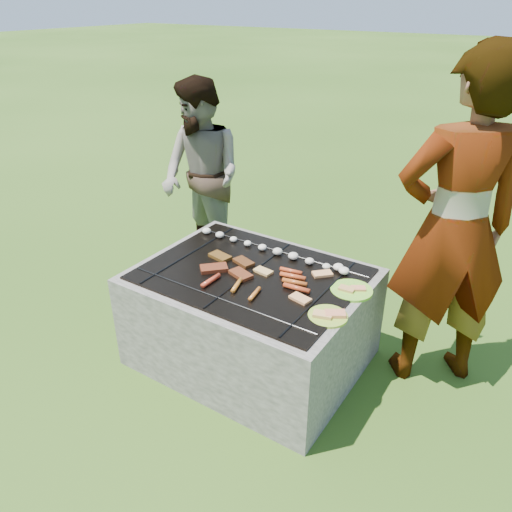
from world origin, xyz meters
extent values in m
plane|color=#2A4B12|center=(0.00, 0.00, 0.00)|extent=(60.00, 60.00, 0.00)
cube|color=gray|center=(0.00, 0.41, 0.30)|extent=(1.30, 0.18, 0.60)
cube|color=#A0978E|center=(0.00, -0.41, 0.30)|extent=(1.30, 0.18, 0.60)
cube|color=#A59C92|center=(-0.56, 0.00, 0.30)|extent=(0.18, 0.64, 0.60)
cube|color=gray|center=(0.56, 0.00, 0.30)|extent=(0.18, 0.64, 0.60)
cube|color=black|center=(0.00, 0.00, 0.24)|extent=(0.94, 0.64, 0.48)
sphere|color=#FF5914|center=(0.00, 0.00, 0.46)|extent=(0.10, 0.10, 0.10)
cube|color=black|center=(0.00, 0.00, 0.61)|extent=(1.20, 0.90, 0.01)
cylinder|color=black|center=(-0.45, 0.00, 0.61)|extent=(0.01, 0.88, 0.01)
cylinder|color=black|center=(0.00, 0.00, 0.61)|extent=(0.01, 0.88, 0.01)
cylinder|color=black|center=(0.45, 0.00, 0.61)|extent=(0.01, 0.88, 0.01)
cylinder|color=black|center=(0.00, -0.32, 0.61)|extent=(1.18, 0.01, 0.01)
cylinder|color=black|center=(0.00, 0.32, 0.61)|extent=(1.18, 0.01, 0.01)
ellipsoid|color=white|center=(-0.55, 0.28, 0.63)|extent=(0.06, 0.06, 0.04)
ellipsoid|color=beige|center=(-0.44, 0.28, 0.63)|extent=(0.06, 0.06, 0.04)
ellipsoid|color=white|center=(-0.32, 0.28, 0.63)|extent=(0.05, 0.05, 0.03)
ellipsoid|color=white|center=(-0.21, 0.28, 0.63)|extent=(0.05, 0.05, 0.03)
ellipsoid|color=white|center=(-0.10, 0.28, 0.63)|extent=(0.05, 0.05, 0.04)
ellipsoid|color=beige|center=(0.01, 0.28, 0.63)|extent=(0.06, 0.06, 0.04)
ellipsoid|color=beige|center=(0.12, 0.28, 0.63)|extent=(0.06, 0.06, 0.04)
ellipsoid|color=beige|center=(0.23, 0.28, 0.63)|extent=(0.05, 0.05, 0.04)
ellipsoid|color=beige|center=(0.34, 0.28, 0.63)|extent=(0.05, 0.05, 0.03)
ellipsoid|color=silver|center=(0.45, 0.28, 0.63)|extent=(0.06, 0.06, 0.04)
ellipsoid|color=silver|center=(0.41, 0.30, 0.63)|extent=(0.06, 0.06, 0.04)
cube|color=brown|center=(-0.26, 0.05, 0.62)|extent=(0.15, 0.10, 0.02)
cube|color=brown|center=(-0.10, 0.07, 0.62)|extent=(0.14, 0.11, 0.02)
cube|color=#A03A1D|center=(-0.20, -0.09, 0.62)|extent=(0.17, 0.17, 0.02)
cube|color=#9A431C|center=(-0.03, -0.06, 0.62)|extent=(0.16, 0.12, 0.02)
cylinder|color=#EC4B27|center=(0.19, 0.13, 0.62)|extent=(0.13, 0.04, 0.02)
cylinder|color=#D84423|center=(0.23, 0.08, 0.63)|extent=(0.15, 0.05, 0.03)
cylinder|color=#D45622|center=(0.27, 0.03, 0.63)|extent=(0.14, 0.05, 0.03)
cylinder|color=red|center=(0.31, -0.02, 0.63)|extent=(0.15, 0.04, 0.03)
cylinder|color=orange|center=(0.02, -0.17, 0.62)|extent=(0.06, 0.14, 0.03)
cylinder|color=orange|center=(0.15, -0.19, 0.62)|extent=(0.04, 0.13, 0.02)
cylinder|color=red|center=(-0.13, -0.21, 0.63)|extent=(0.03, 0.15, 0.03)
cube|color=#F5CC7D|center=(0.05, 0.04, 0.62)|extent=(0.11, 0.07, 0.01)
cube|color=#E9CD77|center=(0.37, -0.10, 0.62)|extent=(0.12, 0.08, 0.01)
cube|color=#F5BF7D|center=(0.35, 0.20, 0.62)|extent=(0.12, 0.12, 0.01)
cylinder|color=#BEF43A|center=(0.56, 0.14, 0.61)|extent=(0.27, 0.27, 0.01)
cube|color=tan|center=(0.54, 0.12, 0.62)|extent=(0.09, 0.06, 0.01)
cube|color=#F0AA7A|center=(0.59, 0.16, 0.62)|extent=(0.09, 0.08, 0.01)
cylinder|color=gold|center=(0.56, -0.15, 0.61)|extent=(0.26, 0.26, 0.01)
cube|color=#F2C57C|center=(0.54, -0.17, 0.62)|extent=(0.11, 0.08, 0.02)
cube|color=tan|center=(0.59, -0.13, 0.62)|extent=(0.12, 0.11, 0.02)
imported|color=#A59C8A|center=(0.96, 0.49, 0.94)|extent=(0.82, 0.78, 1.88)
imported|color=#A19486|center=(-1.03, 0.84, 0.76)|extent=(0.86, 0.75, 1.52)
camera|label=1|loc=(1.39, -2.08, 2.04)|focal=35.00mm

